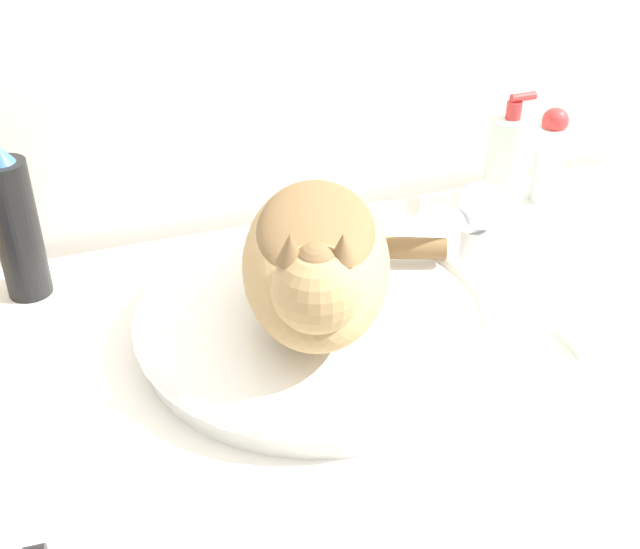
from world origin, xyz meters
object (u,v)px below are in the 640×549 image
object	(u,v)px
cat	(317,255)
hairspray_can_black	(16,227)
faucet	(473,222)
deodorant_stick	(550,155)
soap_bar	(594,333)
soap_pump_bottle	(507,162)

from	to	relation	value
cat	hairspray_can_black	size ratio (longest dim) A/B	1.67
faucet	deodorant_stick	world-z (taller)	deodorant_stick
hairspray_can_black	soap_bar	world-z (taller)	hairspray_can_black
cat	faucet	distance (m)	0.25
faucet	soap_pump_bottle	bearing A→B (deg)	-146.73
faucet	hairspray_can_black	xyz separation A→B (m)	(-0.54, 0.16, 0.01)
soap_pump_bottle	hairspray_can_black	size ratio (longest dim) A/B	0.88
faucet	soap_bar	size ratio (longest dim) A/B	2.07
soap_bar	soap_pump_bottle	bearing A→B (deg)	77.39
faucet	cat	bearing A→B (deg)	2.14
faucet	deodorant_stick	xyz separation A→B (m)	(0.22, 0.16, -0.01)
cat	soap_bar	world-z (taller)	cat
soap_pump_bottle	cat	bearing A→B (deg)	-149.56
cat	soap_pump_bottle	world-z (taller)	cat
deodorant_stick	hairspray_can_black	size ratio (longest dim) A/B	0.73
deodorant_stick	soap_bar	bearing A→B (deg)	-114.01
hairspray_can_black	soap_bar	size ratio (longest dim) A/B	2.86
hairspray_can_black	soap_bar	distance (m)	0.70
faucet	soap_bar	distance (m)	0.20
deodorant_stick	hairspray_can_black	world-z (taller)	hairspray_can_black
soap_pump_bottle	soap_bar	size ratio (longest dim) A/B	2.51
soap_pump_bottle	faucet	bearing A→B (deg)	-132.90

